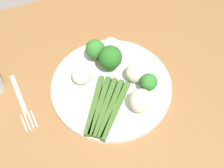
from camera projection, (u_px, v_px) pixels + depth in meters
dining_table at (102, 110)px, 0.70m from camera, size 1.49×0.80×0.72m
chair at (100, 8)px, 1.12m from camera, size 0.49×0.49×0.87m
plate at (112, 87)px, 0.61m from camera, size 0.29×0.29×0.01m
asparagus_bundle at (105, 106)px, 0.57m from camera, size 0.15×0.16×0.01m
broccoli_back at (110, 58)px, 0.60m from camera, size 0.06×0.06×0.07m
broccoli_front_left at (149, 82)px, 0.58m from camera, size 0.04×0.04×0.05m
broccoli_right at (95, 49)px, 0.62m from camera, size 0.05×0.05×0.06m
cauliflower_near_center at (135, 73)px, 0.60m from camera, size 0.05×0.05×0.05m
cauliflower_outer_edge at (82, 74)px, 0.59m from camera, size 0.05×0.05×0.05m
cauliflower_back_right at (141, 101)px, 0.55m from camera, size 0.05×0.05×0.05m
cauliflower_front at (111, 46)px, 0.64m from camera, size 0.05×0.05×0.05m
fork at (22, 102)px, 0.59m from camera, size 0.03×0.17×0.00m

